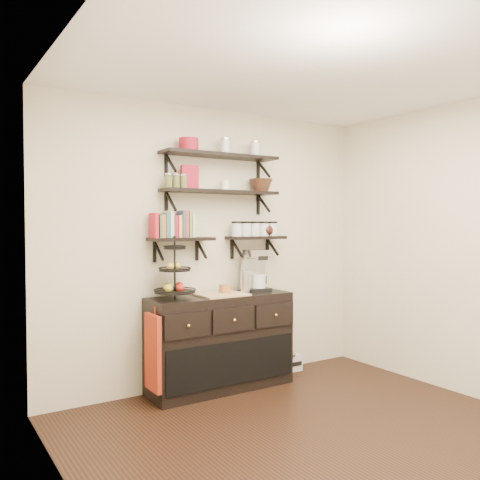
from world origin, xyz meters
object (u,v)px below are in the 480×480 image
(sideboard, at_px, (220,342))
(coffee_maker, at_px, (256,272))
(fruit_stand, at_px, (175,278))
(radio, at_px, (286,362))

(sideboard, height_order, coffee_maker, coffee_maker)
(coffee_maker, bearing_deg, sideboard, -168.64)
(sideboard, distance_m, coffee_maker, 0.77)
(fruit_stand, bearing_deg, coffee_maker, 1.56)
(sideboard, xyz_separation_m, coffee_maker, (0.42, 0.03, 0.65))
(fruit_stand, bearing_deg, radio, 4.80)
(sideboard, height_order, fruit_stand, fruit_stand)
(fruit_stand, relative_size, coffee_maker, 1.30)
(sideboard, xyz_separation_m, radio, (0.88, 0.12, -0.36))
(sideboard, distance_m, radio, 0.96)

